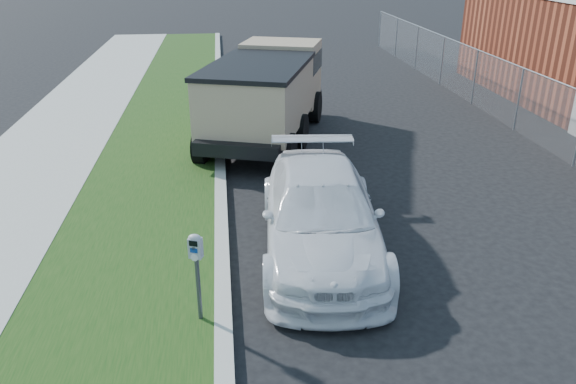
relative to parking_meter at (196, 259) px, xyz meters
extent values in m
plane|color=black|center=(2.92, 1.29, -1.09)|extent=(120.00, 120.00, 0.00)
cube|color=gray|center=(0.32, 3.29, -1.02)|extent=(0.25, 50.00, 0.15)
cube|color=#15390F|center=(-1.28, 3.29, -1.03)|extent=(3.00, 50.00, 0.13)
plane|color=slate|center=(8.92, 8.29, -0.19)|extent=(0.00, 30.00, 30.00)
cylinder|color=gray|center=(8.92, 8.29, 0.71)|extent=(0.04, 30.00, 0.04)
cylinder|color=gray|center=(8.92, 8.29, -0.19)|extent=(0.06, 0.06, 1.80)
cylinder|color=gray|center=(8.92, 11.29, -0.19)|extent=(0.06, 0.06, 1.80)
cylinder|color=gray|center=(8.92, 14.29, -0.19)|extent=(0.06, 0.06, 1.80)
cylinder|color=gray|center=(8.92, 17.29, -0.19)|extent=(0.06, 0.06, 1.80)
cylinder|color=gray|center=(8.92, 20.29, -0.19)|extent=(0.06, 0.06, 1.80)
cylinder|color=gray|center=(8.92, 23.29, -0.19)|extent=(0.06, 0.06, 1.80)
cylinder|color=#3F4247|center=(0.00, 0.00, -0.48)|extent=(0.08, 0.08, 0.97)
cube|color=gray|center=(0.00, 0.00, 0.17)|extent=(0.20, 0.17, 0.29)
ellipsoid|color=gray|center=(0.00, 0.00, 0.31)|extent=(0.22, 0.18, 0.11)
cube|color=black|center=(-0.02, -0.06, 0.27)|extent=(0.11, 0.05, 0.08)
cube|color=navy|center=(-0.02, -0.06, 0.16)|extent=(0.10, 0.04, 0.07)
cylinder|color=silver|center=(-0.02, -0.06, 0.05)|extent=(0.10, 0.04, 0.11)
cube|color=#3F4247|center=(-0.02, -0.06, 0.19)|extent=(0.04, 0.02, 0.05)
imported|color=white|center=(2.03, 1.93, -0.38)|extent=(2.42, 5.06, 1.42)
cube|color=black|center=(1.59, 8.19, -0.42)|extent=(3.79, 6.27, 0.32)
cube|color=#957D60|center=(2.25, 10.21, 0.34)|extent=(2.59, 2.27, 1.85)
cube|color=black|center=(2.25, 10.21, 0.71)|extent=(2.62, 2.29, 0.56)
cube|color=#957D60|center=(1.35, 7.49, 0.34)|extent=(3.33, 4.39, 1.48)
cube|color=black|center=(1.35, 7.49, 1.11)|extent=(3.45, 4.51, 0.11)
cube|color=black|center=(2.53, 11.05, -0.49)|extent=(2.16, 0.83, 0.28)
cylinder|color=black|center=(1.21, 10.46, -0.63)|extent=(0.57, 0.97, 0.93)
cylinder|color=black|center=(3.24, 9.79, -0.63)|extent=(0.57, 0.97, 0.93)
cylinder|color=black|center=(0.43, 8.08, -0.63)|extent=(0.57, 0.97, 0.93)
cylinder|color=black|center=(2.45, 7.42, -0.63)|extent=(0.57, 0.97, 0.93)
cylinder|color=black|center=(-0.09, 6.50, -0.63)|extent=(0.57, 0.97, 0.93)
cylinder|color=black|center=(1.93, 5.83, -0.63)|extent=(0.57, 0.97, 0.93)
camera|label=1|loc=(0.46, -6.65, 3.86)|focal=35.00mm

